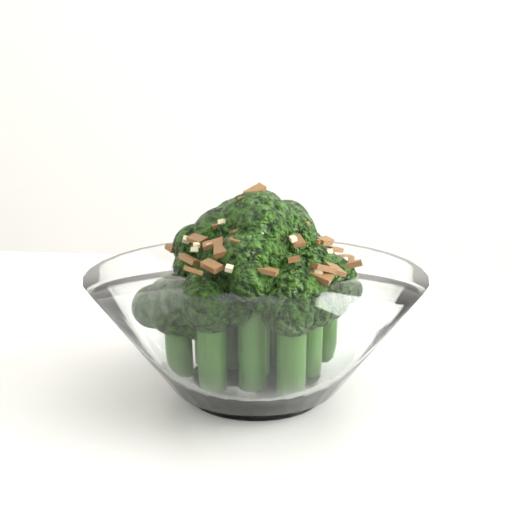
{
  "coord_description": "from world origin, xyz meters",
  "views": [
    {
      "loc": [
        0.16,
        -0.35,
        0.94
      ],
      "look_at": [
        0.12,
        0.1,
        0.84
      ],
      "focal_mm": 55.0,
      "sensor_mm": 36.0,
      "label": 1
    }
  ],
  "objects": [
    {
      "name": "broccoli_dish",
      "position": [
        0.12,
        0.1,
        0.8
      ],
      "size": [
        0.2,
        0.2,
        0.13
      ],
      "color": "white",
      "rests_on": "table"
    }
  ]
}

